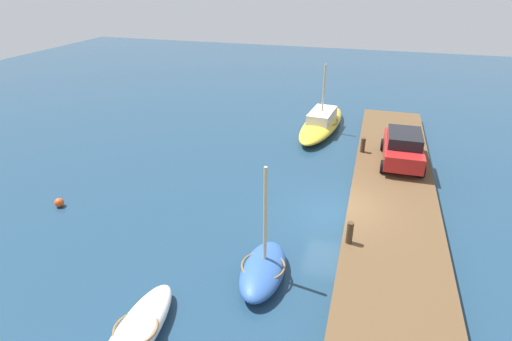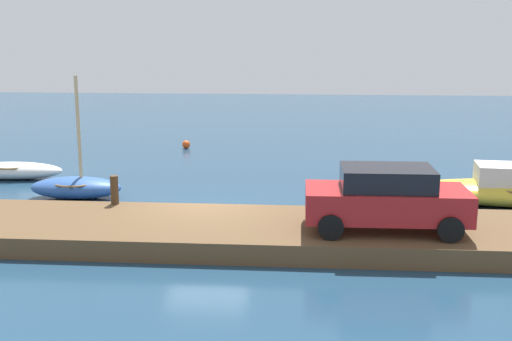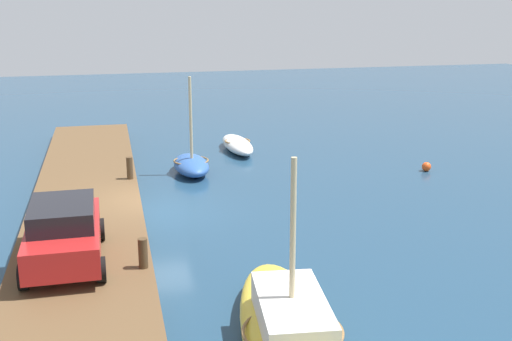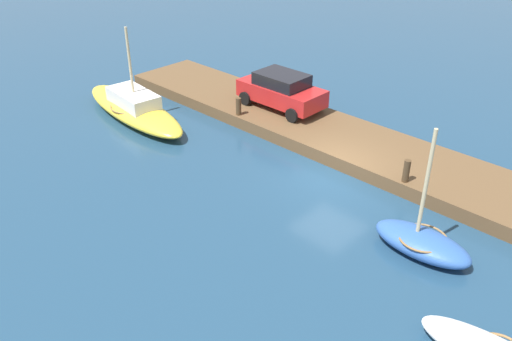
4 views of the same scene
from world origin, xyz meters
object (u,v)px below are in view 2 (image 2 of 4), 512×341
(mooring_post_mid_west, at_px, (406,196))
(parked_car, at_px, (386,198))
(mooring_post_west, at_px, (114,190))
(rowboat_blue, at_px, (76,187))
(rowboat_white, at_px, (13,170))
(marker_buoy, at_px, (186,144))

(mooring_post_mid_west, relative_size, parked_car, 0.19)
(mooring_post_west, height_order, mooring_post_mid_west, mooring_post_west)
(parked_car, bearing_deg, rowboat_blue, 154.38)
(rowboat_white, relative_size, parked_car, 0.95)
(rowboat_blue, distance_m, mooring_post_mid_west, 11.05)
(parked_car, bearing_deg, marker_buoy, 118.04)
(mooring_post_mid_west, bearing_deg, rowboat_blue, 166.14)
(mooring_post_west, bearing_deg, mooring_post_mid_west, 0.00)
(rowboat_blue, bearing_deg, parked_car, -26.83)
(parked_car, height_order, marker_buoy, parked_car)
(mooring_post_mid_west, xyz_separation_m, marker_buoy, (-8.79, 12.65, -0.75))
(mooring_post_mid_west, height_order, parked_car, parked_car)
(mooring_post_west, xyz_separation_m, mooring_post_mid_west, (8.55, 0.00, -0.03))
(mooring_post_west, bearing_deg, rowboat_white, 136.57)
(rowboat_blue, distance_m, marker_buoy, 10.19)
(rowboat_white, distance_m, parked_car, 15.33)
(marker_buoy, bearing_deg, mooring_post_west, -88.91)
(rowboat_blue, relative_size, mooring_post_mid_west, 5.20)
(rowboat_blue, relative_size, parked_car, 1.01)
(parked_car, relative_size, marker_buoy, 10.32)
(rowboat_white, relative_size, marker_buoy, 9.80)
(marker_buoy, bearing_deg, mooring_post_mid_west, -55.19)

